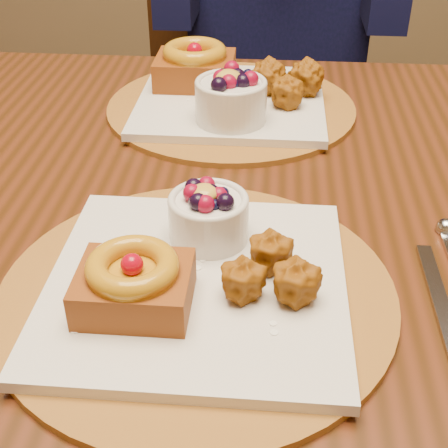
{
  "coord_description": "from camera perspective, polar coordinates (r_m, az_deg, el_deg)",
  "views": [
    {
      "loc": [
        0.07,
        -0.72,
        1.15
      ],
      "look_at": [
        0.03,
        -0.22,
        0.8
      ],
      "focal_mm": 50.0,
      "sensor_mm": 36.0,
      "label": 1
    }
  ],
  "objects": [
    {
      "name": "chair_far",
      "position": [
        1.7,
        -1.08,
        11.48
      ],
      "size": [
        0.51,
        0.51,
        0.89
      ],
      "rotation": [
        0.0,
        0.0,
        -0.2
      ],
      "color": "black",
      "rests_on": "ground"
    },
    {
      "name": "dining_table",
      "position": [
        0.82,
        -0.51,
        -0.64
      ],
      "size": [
        1.6,
        0.9,
        0.76
      ],
      "color": "#331A09",
      "rests_on": "ground"
    },
    {
      "name": "place_setting_near",
      "position": [
        0.59,
        -2.67,
        -4.59
      ],
      "size": [
        0.38,
        0.38,
        0.08
      ],
      "color": "brown",
      "rests_on": "dining_table"
    },
    {
      "name": "place_setting_far",
      "position": [
        0.96,
        0.41,
        11.93
      ],
      "size": [
        0.38,
        0.38,
        0.09
      ],
      "color": "brown",
      "rests_on": "dining_table"
    }
  ]
}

